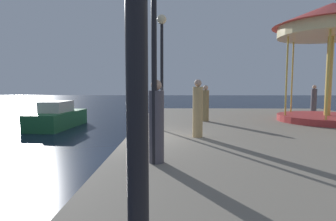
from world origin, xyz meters
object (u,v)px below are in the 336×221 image
person_mid_promenade (156,124)px  lamp_post_mid_promenade (154,17)px  motorboat_green (58,117)px  person_by_the_water (314,100)px  person_near_carousel (205,104)px  person_far_corner (198,110)px  carousel (331,33)px  lamp_post_far_end (162,52)px

person_mid_promenade → lamp_post_mid_promenade: bearing=-108.9°
motorboat_green → person_by_the_water: person_by_the_water is taller
person_near_carousel → person_mid_promenade: 7.46m
person_near_carousel → person_far_corner: size_ratio=0.90×
lamp_post_mid_promenade → person_near_carousel: 7.94m
motorboat_green → lamp_post_mid_promenade: 12.65m
person_near_carousel → person_mid_promenade: bearing=-104.9°
carousel → lamp_post_far_end: bearing=-160.4°
lamp_post_mid_promenade → lamp_post_far_end: size_ratio=1.08×
person_by_the_water → person_near_carousel: size_ratio=1.00×
carousel → person_near_carousel: size_ratio=3.19×
carousel → person_mid_promenade: bearing=-137.2°
lamp_post_far_end → person_near_carousel: bearing=54.6°
motorboat_green → lamp_post_far_end: lamp_post_far_end is taller
carousel → person_near_carousel: (-5.85, 0.01, -3.38)m
motorboat_green → person_far_corner: person_far_corner is taller
lamp_post_far_end → person_far_corner: 2.76m
motorboat_green → lamp_post_far_end: bearing=-41.3°
lamp_post_mid_promenade → person_by_the_water: bearing=51.1°
carousel → person_near_carousel: bearing=179.9°
person_near_carousel → carousel: bearing=-0.1°
lamp_post_mid_promenade → person_near_carousel: (1.96, 7.32, -2.37)m
carousel → lamp_post_far_end: (-7.84, -2.79, -1.22)m
person_by_the_water → person_mid_promenade: 14.65m
person_mid_promenade → person_near_carousel: bearing=75.1°
carousel → lamp_post_far_end: 8.41m
person_by_the_water → person_far_corner: bearing=-134.1°
motorboat_green → person_by_the_water: 15.92m
motorboat_green → lamp_post_far_end: size_ratio=1.06×
person_near_carousel → person_mid_promenade: size_ratio=0.93×
carousel → person_mid_promenade: (-7.77, -7.20, -3.32)m
motorboat_green → carousel: bearing=-11.6°
lamp_post_mid_promenade → person_by_the_water: lamp_post_mid_promenade is taller
person_by_the_water → person_near_carousel: person_by_the_water is taller
carousel → person_mid_promenade: size_ratio=2.98×
person_by_the_water → person_mid_promenade: (-9.23, -11.38, 0.06)m
person_far_corner → motorboat_green: bearing=137.9°
lamp_post_mid_promenade → lamp_post_far_end: 4.52m
person_mid_promenade → carousel: bearing=42.8°
motorboat_green → person_near_carousel: (8.54, -2.95, 1.00)m
lamp_post_mid_promenade → person_mid_promenade: 2.31m
carousel → lamp_post_far_end: carousel is taller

